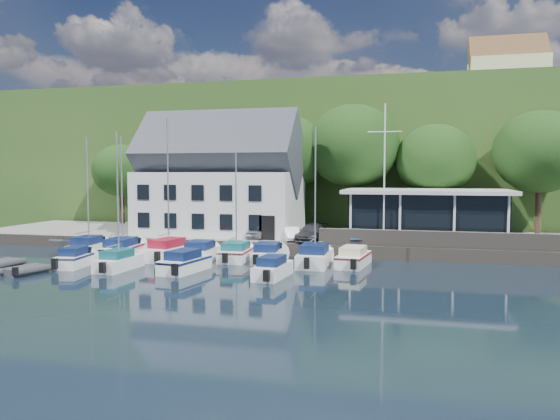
{
  "coord_description": "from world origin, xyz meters",
  "views": [
    {
      "loc": [
        10.3,
        -29.85,
        6.53
      ],
      "look_at": [
        0.47,
        9.0,
        3.72
      ],
      "focal_mm": 35.0,
      "sensor_mm": 36.0,
      "label": 1
    }
  ],
  "objects_px": {
    "boat_r1_4": "(236,202)",
    "boat_r1_6": "(315,198)",
    "car_blue": "(356,234)",
    "boat_r1_2": "(168,195)",
    "club_pavilion": "(426,215)",
    "boat_r2_0": "(75,257)",
    "boat_r1_5": "(268,252)",
    "car_white": "(292,234)",
    "boat_r1_1": "(122,197)",
    "dinghy_1": "(25,269)",
    "boat_r2_3": "(273,267)",
    "boat_r1_0": "(88,197)",
    "harbor_building": "(220,185)",
    "car_dgrey": "(312,233)",
    "flagpole": "(384,174)",
    "boat_r2_2": "(185,261)",
    "boat_r1_7": "(353,256)",
    "boat_r2_1": "(118,206)",
    "dinghy_0": "(1,263)",
    "car_silver": "(258,230)",
    "boat_r1_3": "(201,251)"
  },
  "relations": [
    {
      "from": "car_dgrey",
      "to": "boat_r2_2",
      "type": "distance_m",
      "value": 12.05
    },
    {
      "from": "flagpole",
      "to": "boat_r1_6",
      "type": "distance_m",
      "value": 7.12
    },
    {
      "from": "boat_r1_1",
      "to": "boat_r1_7",
      "type": "height_order",
      "value": "boat_r1_1"
    },
    {
      "from": "club_pavilion",
      "to": "car_white",
      "type": "distance_m",
      "value": 11.09
    },
    {
      "from": "harbor_building",
      "to": "car_white",
      "type": "distance_m",
      "value": 9.11
    },
    {
      "from": "boat_r2_0",
      "to": "boat_r2_2",
      "type": "relative_size",
      "value": 0.84
    },
    {
      "from": "car_silver",
      "to": "boat_r1_2",
      "type": "distance_m",
      "value": 8.81
    },
    {
      "from": "club_pavilion",
      "to": "boat_r1_5",
      "type": "distance_m",
      "value": 13.95
    },
    {
      "from": "boat_r2_2",
      "to": "dinghy_0",
      "type": "bearing_deg",
      "value": -164.07
    },
    {
      "from": "flagpole",
      "to": "boat_r1_7",
      "type": "xyz_separation_m",
      "value": [
        -1.75,
        -4.93,
        -5.67
      ]
    },
    {
      "from": "boat_r1_4",
      "to": "boat_r1_6",
      "type": "height_order",
      "value": "boat_r1_6"
    },
    {
      "from": "car_white",
      "to": "boat_r1_1",
      "type": "xyz_separation_m",
      "value": [
        -11.95,
        -5.6,
        3.1
      ]
    },
    {
      "from": "flagpole",
      "to": "boat_r1_1",
      "type": "xyz_separation_m",
      "value": [
        -19.29,
        -5.39,
        -1.72
      ]
    },
    {
      "from": "boat_r1_6",
      "to": "boat_r1_5",
      "type": "bearing_deg",
      "value": 167.86
    },
    {
      "from": "dinghy_0",
      "to": "dinghy_1",
      "type": "bearing_deg",
      "value": -22.61
    },
    {
      "from": "car_white",
      "to": "dinghy_1",
      "type": "xyz_separation_m",
      "value": [
        -14.45,
        -13.28,
        -1.21
      ]
    },
    {
      "from": "boat_r2_0",
      "to": "boat_r2_3",
      "type": "distance_m",
      "value": 14.18
    },
    {
      "from": "flagpole",
      "to": "boat_r1_0",
      "type": "xyz_separation_m",
      "value": [
        -22.5,
        -4.99,
        -1.77
      ]
    },
    {
      "from": "flagpole",
      "to": "boat_r1_1",
      "type": "bearing_deg",
      "value": -164.38
    },
    {
      "from": "harbor_building",
      "to": "boat_r1_0",
      "type": "distance_m",
      "value": 11.73
    },
    {
      "from": "flagpole",
      "to": "boat_r1_1",
      "type": "height_order",
      "value": "flagpole"
    },
    {
      "from": "boat_r1_1",
      "to": "boat_r1_5",
      "type": "bearing_deg",
      "value": -1.88
    },
    {
      "from": "harbor_building",
      "to": "boat_r1_4",
      "type": "bearing_deg",
      "value": -62.73
    },
    {
      "from": "boat_r1_5",
      "to": "boat_r2_2",
      "type": "xyz_separation_m",
      "value": [
        -4.21,
        -5.19,
        0.03
      ]
    },
    {
      "from": "car_blue",
      "to": "boat_r1_7",
      "type": "height_order",
      "value": "car_blue"
    },
    {
      "from": "car_blue",
      "to": "boat_r2_3",
      "type": "distance_m",
      "value": 11.47
    },
    {
      "from": "boat_r1_5",
      "to": "boat_r2_1",
      "type": "relative_size",
      "value": 0.72
    },
    {
      "from": "car_dgrey",
      "to": "harbor_building",
      "type": "bearing_deg",
      "value": 163.64
    },
    {
      "from": "harbor_building",
      "to": "club_pavilion",
      "type": "xyz_separation_m",
      "value": [
        18.0,
        -0.5,
        -2.3
      ]
    },
    {
      "from": "boat_r1_2",
      "to": "boat_r1_7",
      "type": "relative_size",
      "value": 1.58
    },
    {
      "from": "club_pavilion",
      "to": "dinghy_0",
      "type": "relative_size",
      "value": 4.5
    },
    {
      "from": "flagpole",
      "to": "boat_r2_0",
      "type": "relative_size",
      "value": 2.17
    },
    {
      "from": "boat_r2_2",
      "to": "boat_r1_2",
      "type": "bearing_deg",
      "value": 134.7
    },
    {
      "from": "club_pavilion",
      "to": "boat_r2_0",
      "type": "distance_m",
      "value": 27.07
    },
    {
      "from": "flagpole",
      "to": "boat_r1_3",
      "type": "relative_size",
      "value": 1.88
    },
    {
      "from": "boat_r1_4",
      "to": "boat_r2_2",
      "type": "xyz_separation_m",
      "value": [
        -1.83,
        -5.07,
        -3.6
      ]
    },
    {
      "from": "boat_r1_2",
      "to": "boat_r2_3",
      "type": "height_order",
      "value": "boat_r1_2"
    },
    {
      "from": "boat_r1_0",
      "to": "boat_r1_5",
      "type": "relative_size",
      "value": 1.51
    },
    {
      "from": "boat_r1_2",
      "to": "dinghy_0",
      "type": "height_order",
      "value": "boat_r1_2"
    },
    {
      "from": "club_pavilion",
      "to": "boat_r2_3",
      "type": "height_order",
      "value": "club_pavilion"
    },
    {
      "from": "dinghy_1",
      "to": "boat_r2_1",
      "type": "bearing_deg",
      "value": 44.39
    },
    {
      "from": "car_silver",
      "to": "boat_r1_1",
      "type": "distance_m",
      "value": 11.44
    },
    {
      "from": "club_pavilion",
      "to": "car_blue",
      "type": "bearing_deg",
      "value": -151.29
    },
    {
      "from": "flagpole",
      "to": "boat_r2_0",
      "type": "bearing_deg",
      "value": -153.85
    },
    {
      "from": "boat_r1_1",
      "to": "boat_r1_3",
      "type": "distance_m",
      "value": 7.46
    },
    {
      "from": "boat_r1_0",
      "to": "boat_r1_4",
      "type": "bearing_deg",
      "value": -4.36
    },
    {
      "from": "boat_r2_2",
      "to": "boat_r2_3",
      "type": "distance_m",
      "value": 6.11
    },
    {
      "from": "harbor_building",
      "to": "boat_r1_3",
      "type": "relative_size",
      "value": 2.52
    },
    {
      "from": "dinghy_1",
      "to": "boat_r2_2",
      "type": "bearing_deg",
      "value": 33.55
    },
    {
      "from": "car_blue",
      "to": "boat_r1_2",
      "type": "height_order",
      "value": "boat_r1_2"
    }
  ]
}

